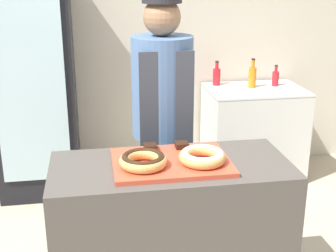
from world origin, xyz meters
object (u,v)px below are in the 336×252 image
(serving_tray, at_px, (171,162))
(beverage_fridge, at_px, (35,86))
(chest_freezer, at_px, (253,132))
(bottle_red, at_px, (275,78))
(donut_chocolate_glaze, at_px, (143,160))
(donut_light_glaze, at_px, (202,156))
(brownie_back_right, at_px, (182,145))
(bottle_orange, at_px, (252,76))
(bottle_red_b, at_px, (217,76))
(baker_person, at_px, (162,123))
(brownie_back_left, at_px, (150,147))

(serving_tray, bearing_deg, beverage_fridge, 116.52)
(chest_freezer, bearing_deg, bottle_red, 19.03)
(chest_freezer, xyz_separation_m, bottle_red, (0.21, 0.07, 0.50))
(donut_chocolate_glaze, bearing_deg, donut_light_glaze, 0.00)
(brownie_back_right, xyz_separation_m, bottle_orange, (0.99, 1.65, -0.01))
(bottle_orange, bearing_deg, bottle_red_b, 154.43)
(donut_light_glaze, xyz_separation_m, bottle_red_b, (0.62, 2.01, -0.04))
(bottle_orange, bearing_deg, serving_tray, -120.72)
(brownie_back_right, distance_m, beverage_fridge, 1.86)
(baker_person, bearing_deg, donut_light_glaze, -81.94)
(serving_tray, bearing_deg, donut_chocolate_glaze, -159.54)
(baker_person, bearing_deg, bottle_red_b, 61.14)
(donut_light_glaze, bearing_deg, beverage_fridge, 119.61)
(serving_tray, relative_size, donut_chocolate_glaze, 2.49)
(bottle_red_b, bearing_deg, donut_chocolate_glaze, -114.77)
(baker_person, xyz_separation_m, bottle_red_b, (0.72, 1.31, 0.00))
(donut_light_glaze, xyz_separation_m, chest_freezer, (0.94, 1.82, -0.56))
(serving_tray, distance_m, brownie_back_right, 0.19)
(bottle_red, height_order, bottle_red_b, bottle_red_b)
(beverage_fridge, relative_size, bottle_orange, 7.11)
(baker_person, height_order, bottle_orange, baker_person)
(baker_person, bearing_deg, beverage_fridge, 130.07)
(brownie_back_right, relative_size, bottle_red_b, 0.31)
(beverage_fridge, height_order, chest_freezer, beverage_fridge)
(serving_tray, height_order, brownie_back_right, brownie_back_right)
(brownie_back_right, relative_size, baker_person, 0.04)
(donut_light_glaze, relative_size, bottle_red_b, 1.07)
(bottle_orange, relative_size, bottle_red, 1.36)
(beverage_fridge, relative_size, chest_freezer, 2.18)
(brownie_back_left, height_order, chest_freezer, brownie_back_left)
(serving_tray, xyz_separation_m, baker_person, (0.05, 0.65, 0.00))
(chest_freezer, height_order, bottle_orange, bottle_orange)
(bottle_red, bearing_deg, bottle_orange, -174.19)
(donut_light_glaze, bearing_deg, baker_person, 98.06)
(donut_light_glaze, xyz_separation_m, baker_person, (-0.10, 0.71, -0.05))
(donut_light_glaze, distance_m, brownie_back_left, 0.33)
(brownie_back_right, distance_m, bottle_red, 2.07)
(serving_tray, distance_m, donut_light_glaze, 0.17)
(brownie_back_left, height_order, beverage_fridge, beverage_fridge)
(donut_chocolate_glaze, height_order, beverage_fridge, beverage_fridge)
(donut_light_glaze, height_order, bottle_red_b, bottle_red_b)
(brownie_back_right, distance_m, chest_freezer, 1.96)
(brownie_back_left, bearing_deg, donut_chocolate_glaze, -106.51)
(bottle_red, bearing_deg, chest_freezer, -160.97)
(brownie_back_right, height_order, bottle_red_b, bottle_red_b)
(bottle_orange, distance_m, bottle_red_b, 0.33)
(serving_tray, height_order, bottle_orange, bottle_orange)
(beverage_fridge, distance_m, bottle_red_b, 1.66)
(donut_chocolate_glaze, distance_m, chest_freezer, 2.28)
(chest_freezer, distance_m, bottle_red_b, 0.64)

